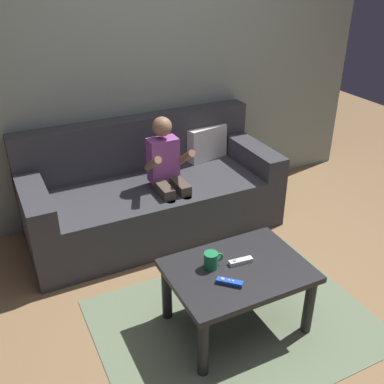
{
  "coord_description": "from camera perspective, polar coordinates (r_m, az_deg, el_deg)",
  "views": [
    {
      "loc": [
        -1.23,
        -1.54,
        1.97
      ],
      "look_at": [
        -0.09,
        0.77,
        0.59
      ],
      "focal_mm": 42.28,
      "sensor_mm": 36.0,
      "label": 1
    }
  ],
  "objects": [
    {
      "name": "ground_plane",
      "position": [
        2.78,
        9.03,
        -17.29
      ],
      "size": [
        8.07,
        8.07,
        0.0
      ],
      "primitive_type": "plane",
      "color": "olive"
    },
    {
      "name": "wall_back",
      "position": [
        3.6,
        -6.08,
        16.51
      ],
      "size": [
        4.03,
        0.05,
        2.5
      ],
      "primitive_type": "cube",
      "color": "gray",
      "rests_on": "ground"
    },
    {
      "name": "person_seated_on_couch",
      "position": [
        3.3,
        -3.05,
        2.43
      ],
      "size": [
        0.31,
        0.38,
        0.94
      ],
      "color": "#4C4238",
      "rests_on": "ground"
    },
    {
      "name": "coffee_mug",
      "position": [
        2.53,
        2.47,
        -8.58
      ],
      "size": [
        0.12,
        0.08,
        0.1
      ],
      "color": "#1E7F47",
      "rests_on": "coffee_table"
    },
    {
      "name": "game_remote_white_near_edge",
      "position": [
        2.59,
        6.15,
        -8.67
      ],
      "size": [
        0.14,
        0.05,
        0.03
      ],
      "color": "white",
      "rests_on": "coffee_table"
    },
    {
      "name": "area_rug",
      "position": [
        2.83,
        5.44,
        -16.07
      ],
      "size": [
        1.6,
        1.19,
        0.01
      ],
      "primitive_type": "cube",
      "color": "#6B7A5B",
      "rests_on": "ground"
    },
    {
      "name": "game_remote_blue_center",
      "position": [
        2.44,
        4.76,
        -11.27
      ],
      "size": [
        0.13,
        0.12,
        0.03
      ],
      "color": "blue",
      "rests_on": "coffee_table"
    },
    {
      "name": "couch",
      "position": [
        3.54,
        -5.07,
        -0.22
      ],
      "size": [
        1.91,
        0.8,
        0.83
      ],
      "color": "#38383D",
      "rests_on": "ground"
    },
    {
      "name": "coffee_table",
      "position": [
        2.6,
        5.78,
        -10.77
      ],
      "size": [
        0.78,
        0.57,
        0.41
      ],
      "color": "#232326",
      "rests_on": "ground"
    }
  ]
}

